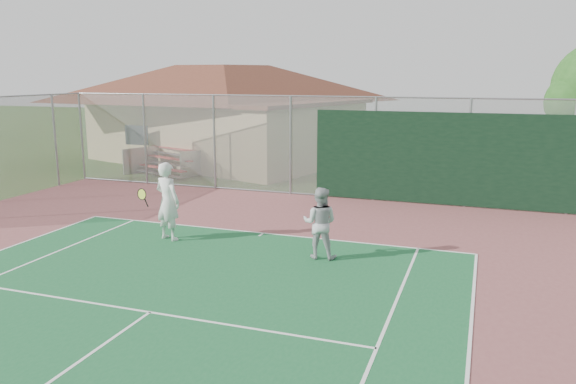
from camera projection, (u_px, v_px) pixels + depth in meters
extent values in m
cylinder|color=gray|center=(82.00, 137.00, 22.80)|extent=(0.08, 0.08, 3.50)
cylinder|color=gray|center=(145.00, 140.00, 21.82)|extent=(0.08, 0.08, 3.50)
cylinder|color=gray|center=(214.00, 143.00, 20.84)|extent=(0.08, 0.08, 3.50)
cylinder|color=gray|center=(291.00, 146.00, 19.87)|extent=(0.08, 0.08, 3.50)
cylinder|color=gray|center=(375.00, 150.00, 18.89)|extent=(0.08, 0.08, 3.50)
cylinder|color=gray|center=(468.00, 154.00, 17.91)|extent=(0.08, 0.08, 3.50)
cylinder|color=gray|center=(572.00, 158.00, 16.94)|extent=(0.08, 0.08, 3.50)
cylinder|color=gray|center=(318.00, 96.00, 19.18)|extent=(20.00, 0.05, 0.05)
cylinder|color=gray|center=(317.00, 195.00, 19.89)|extent=(20.00, 0.05, 0.05)
cube|color=#999EA0|center=(318.00, 147.00, 19.54)|extent=(20.00, 0.02, 3.50)
cube|color=black|center=(467.00, 160.00, 17.91)|extent=(10.00, 0.04, 3.00)
cylinder|color=gray|center=(55.00, 141.00, 21.41)|extent=(0.08, 0.08, 3.50)
cube|color=#CCB582|center=(224.00, 131.00, 28.07)|extent=(13.50, 10.92, 2.93)
cube|color=brown|center=(223.00, 100.00, 27.76)|extent=(14.11, 11.53, 0.18)
pyramid|color=brown|center=(223.00, 65.00, 27.41)|extent=(14.85, 12.01, 1.76)
cube|color=black|center=(225.00, 151.00, 23.89)|extent=(0.88, 0.06, 2.05)
cube|color=#B43329|center=(162.00, 168.00, 23.75)|extent=(2.89, 1.39, 0.05)
cube|color=#B2B5BA|center=(159.00, 174.00, 23.56)|extent=(2.88, 1.36, 0.04)
cube|color=#B43329|center=(169.00, 158.00, 24.19)|extent=(2.89, 1.39, 0.05)
cube|color=#B2B5BA|center=(166.00, 163.00, 24.00)|extent=(2.88, 1.36, 0.04)
cube|color=#B43329|center=(175.00, 148.00, 24.63)|extent=(2.89, 1.39, 0.05)
cube|color=#B2B5BA|center=(172.00, 154.00, 24.44)|extent=(2.88, 1.36, 0.04)
cube|color=#B2B5BA|center=(141.00, 160.00, 24.68)|extent=(0.73, 1.69, 1.10)
cube|color=#B2B5BA|center=(198.00, 163.00, 23.77)|extent=(0.73, 1.69, 1.10)
sphere|color=#1F4D18|center=(574.00, 102.00, 20.55)|extent=(2.10, 2.10, 2.10)
imported|color=silver|center=(168.00, 202.00, 14.41)|extent=(0.84, 0.66, 2.03)
imported|color=#A9ABAE|center=(320.00, 224.00, 12.99)|extent=(0.86, 0.69, 1.67)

